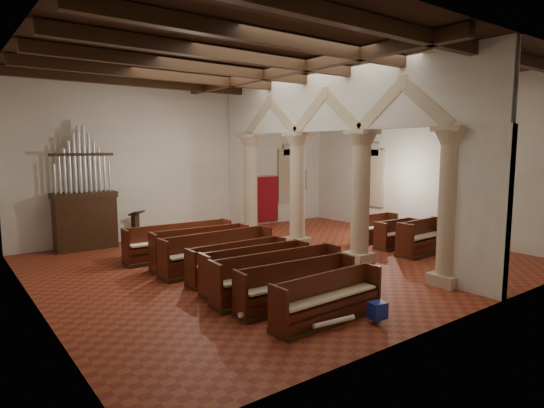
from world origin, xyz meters
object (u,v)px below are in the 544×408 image
at_px(pipe_organ, 85,210).
at_px(processional_banner, 300,204).
at_px(nave_pew_0, 328,306).
at_px(aisle_pew_0, 423,243).
at_px(lectern, 136,229).

xyz_separation_m(pipe_organ, processional_banner, (9.85, -0.01, -0.54)).
height_order(nave_pew_0, aisle_pew_0, aisle_pew_0).
bearing_deg(aisle_pew_0, processional_banner, 79.11).
bearing_deg(pipe_organ, lectern, -0.35).
bearing_deg(nave_pew_0, pipe_organ, 100.68).
distance_m(processional_banner, nave_pew_0, 12.59).
bearing_deg(nave_pew_0, lectern, 90.62).
bearing_deg(lectern, aisle_pew_0, -69.74).
bearing_deg(pipe_organ, processional_banner, -0.04).
bearing_deg(aisle_pew_0, nave_pew_0, -163.09).
bearing_deg(pipe_organ, nave_pew_0, -77.84).
bearing_deg(aisle_pew_0, pipe_organ, 136.43).
xyz_separation_m(pipe_organ, nave_pew_0, (2.14, -9.95, -1.05)).
height_order(pipe_organ, processional_banner, pipe_organ).
bearing_deg(processional_banner, nave_pew_0, -117.96).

